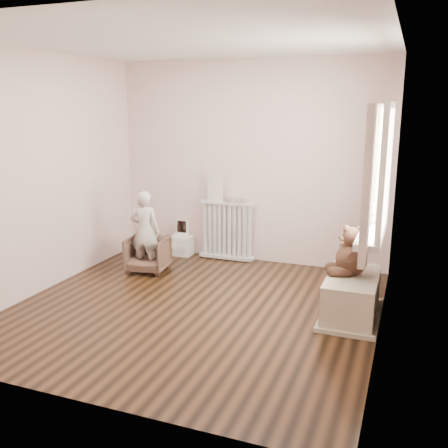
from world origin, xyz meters
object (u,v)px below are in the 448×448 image
(armchair, at_px, (148,254))
(teddy_bear, at_px, (352,250))
(toy_vanity, at_px, (181,236))
(plush_cat, at_px, (374,213))
(child, at_px, (145,231))
(radiator, at_px, (227,231))
(toy_bench, at_px, (352,297))

(armchair, height_order, teddy_bear, teddy_bear)
(toy_vanity, bearing_deg, armchair, -96.10)
(toy_vanity, xyz_separation_m, plush_cat, (2.60, -1.05, 0.72))
(armchair, relative_size, child, 0.48)
(toy_vanity, height_order, teddy_bear, teddy_bear)
(child, bearing_deg, armchair, -97.76)
(radiator, distance_m, toy_bench, 2.24)
(armchair, distance_m, child, 0.31)
(toy_vanity, height_order, child, child)
(child, bearing_deg, teddy_bear, 162.51)
(radiator, distance_m, plush_cat, 2.30)
(toy_vanity, xyz_separation_m, armchair, (-0.08, -0.78, -0.05))
(plush_cat, bearing_deg, toy_bench, -100.25)
(radiator, relative_size, toy_vanity, 1.64)
(armchair, bearing_deg, teddy_bear, -18.59)
(radiator, xyz_separation_m, toy_vanity, (-0.67, -0.03, -0.11))
(child, xyz_separation_m, teddy_bear, (2.52, -0.43, 0.14))
(toy_vanity, relative_size, toy_bench, 0.54)
(toy_bench, height_order, teddy_bear, teddy_bear)
(toy_bench, relative_size, teddy_bear, 1.86)
(armchair, xyz_separation_m, toy_bench, (2.55, -0.52, -0.02))
(teddy_bear, relative_size, plush_cat, 1.72)
(radiator, distance_m, toy_vanity, 0.68)
(toy_vanity, distance_m, plush_cat, 2.90)
(teddy_bear, height_order, plush_cat, plush_cat)
(toy_bench, relative_size, plush_cat, 3.21)
(armchair, bearing_deg, plush_cat, -13.51)
(radiator, relative_size, plush_cat, 2.81)
(teddy_bear, xyz_separation_m, plush_cat, (0.17, 0.21, 0.33))
(toy_bench, xyz_separation_m, plush_cat, (0.14, 0.25, 0.80))
(radiator, height_order, teddy_bear, teddy_bear)
(armchair, xyz_separation_m, child, (0.00, -0.05, 0.31))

